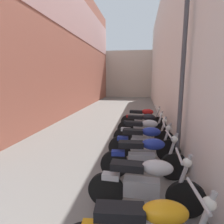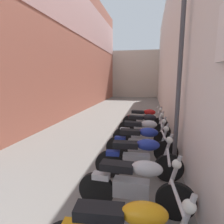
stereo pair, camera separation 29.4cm
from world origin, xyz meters
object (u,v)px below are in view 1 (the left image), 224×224
motorcycle_third (145,183)px  street_lamp (179,55)px  motorcycle_sixth (144,132)px  motorcycle_eighth (143,118)px  motorcycle_fifth (144,142)px  motorcycle_fourth (144,156)px  motorcycle_seventh (143,125)px

motorcycle_third → street_lamp: 2.81m
motorcycle_sixth → street_lamp: bearing=-58.6°
motorcycle_sixth → street_lamp: size_ratio=0.41×
motorcycle_third → motorcycle_eighth: size_ratio=1.00×
motorcycle_sixth → street_lamp: street_lamp is taller
motorcycle_fifth → motorcycle_fourth: bearing=-90.0°
motorcycle_eighth → street_lamp: street_lamp is taller
motorcycle_fourth → motorcycle_seventh: bearing=90.0°
motorcycle_fourth → motorcycle_sixth: size_ratio=1.00×
motorcycle_fourth → motorcycle_fifth: (0.00, 0.94, 0.00)m
motorcycle_fourth → motorcycle_eighth: bearing=90.0°
motorcycle_sixth → motorcycle_fourth: bearing=-90.0°
motorcycle_fourth → street_lamp: street_lamp is taller
motorcycle_fourth → motorcycle_seventh: size_ratio=1.00×
motorcycle_sixth → motorcycle_seventh: bearing=90.0°
motorcycle_third → motorcycle_fourth: 1.03m
street_lamp → motorcycle_fourth: bearing=-136.5°
motorcycle_fourth → motorcycle_eighth: (-0.00, 3.84, 0.00)m
motorcycle_seventh → motorcycle_sixth: bearing=-90.0°
motorcycle_fifth → motorcycle_eighth: size_ratio=1.00×
motorcycle_third → motorcycle_fourth: bearing=90.0°
motorcycle_seventh → street_lamp: size_ratio=0.41×
motorcycle_third → street_lamp: (0.70, 1.69, 2.13)m
motorcycle_third → motorcycle_sixth: 2.83m
motorcycle_sixth → motorcycle_eighth: 2.04m
motorcycle_seventh → street_lamp: bearing=-71.7°
motorcycle_fifth → motorcycle_seventh: 1.83m
motorcycle_fourth → motorcycle_sixth: bearing=90.0°
motorcycle_eighth → motorcycle_sixth: bearing=-90.0°
motorcycle_third → motorcycle_sixth: size_ratio=1.00×
motorcycle_fourth → motorcycle_third: bearing=-90.0°
motorcycle_third → motorcycle_seventh: 3.80m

